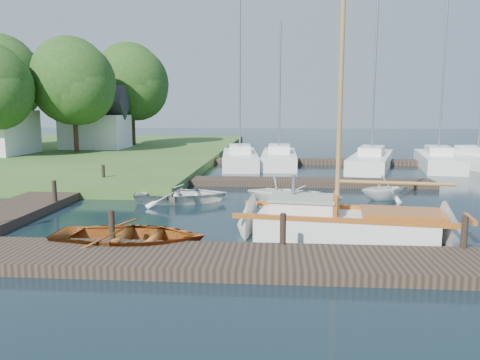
# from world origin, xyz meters

# --- Properties ---
(ground) EXTENTS (160.00, 160.00, 0.00)m
(ground) POSITION_xyz_m (0.00, 0.00, 0.00)
(ground) COLOR black
(ground) RESTS_ON ground
(near_dock) EXTENTS (18.00, 2.20, 0.30)m
(near_dock) POSITION_xyz_m (0.00, -6.00, 0.15)
(near_dock) COLOR black
(near_dock) RESTS_ON ground
(left_dock) EXTENTS (2.20, 18.00, 0.30)m
(left_dock) POSITION_xyz_m (-8.00, 2.00, 0.15)
(left_dock) COLOR black
(left_dock) RESTS_ON ground
(far_dock) EXTENTS (14.00, 1.60, 0.30)m
(far_dock) POSITION_xyz_m (2.00, 6.50, 0.15)
(far_dock) COLOR black
(far_dock) RESTS_ON ground
(pontoon) EXTENTS (30.00, 1.60, 0.30)m
(pontoon) POSITION_xyz_m (10.00, 16.00, 0.15)
(pontoon) COLOR black
(pontoon) RESTS_ON ground
(mooring_post_1) EXTENTS (0.16, 0.16, 0.80)m
(mooring_post_1) POSITION_xyz_m (-3.00, -5.00, 0.70)
(mooring_post_1) COLOR black
(mooring_post_1) RESTS_ON near_dock
(mooring_post_2) EXTENTS (0.16, 0.16, 0.80)m
(mooring_post_2) POSITION_xyz_m (1.50, -5.00, 0.70)
(mooring_post_2) COLOR black
(mooring_post_2) RESTS_ON near_dock
(mooring_post_3) EXTENTS (0.16, 0.16, 0.80)m
(mooring_post_3) POSITION_xyz_m (6.00, -5.00, 0.70)
(mooring_post_3) COLOR black
(mooring_post_3) RESTS_ON near_dock
(mooring_post_4) EXTENTS (0.16, 0.16, 0.80)m
(mooring_post_4) POSITION_xyz_m (-7.00, 0.00, 0.70)
(mooring_post_4) COLOR black
(mooring_post_4) RESTS_ON left_dock
(mooring_post_5) EXTENTS (0.16, 0.16, 0.80)m
(mooring_post_5) POSITION_xyz_m (-7.00, 5.00, 0.70)
(mooring_post_5) COLOR black
(mooring_post_5) RESTS_ON left_dock
(sailboat) EXTENTS (7.35, 2.88, 9.83)m
(sailboat) POSITION_xyz_m (3.45, -3.24, 0.34)
(sailboat) COLOR white
(sailboat) RESTS_ON ground
(dinghy) EXTENTS (4.13, 2.97, 0.85)m
(dinghy) POSITION_xyz_m (-2.63, -4.70, 0.43)
(dinghy) COLOR #963E1E
(dinghy) RESTS_ON ground
(tender_a) EXTENTS (4.10, 3.19, 0.78)m
(tender_a) POSITION_xyz_m (-2.53, 1.77, 0.39)
(tender_a) COLOR white
(tender_a) RESTS_ON ground
(tender_b) EXTENTS (2.39, 2.07, 1.25)m
(tender_b) POSITION_xyz_m (1.35, 1.75, 0.63)
(tender_b) COLOR white
(tender_b) RESTS_ON ground
(tender_c) EXTENTS (4.38, 3.91, 0.75)m
(tender_c) POSITION_xyz_m (2.28, 2.10, 0.37)
(tender_c) COLOR white
(tender_c) RESTS_ON ground
(tender_d) EXTENTS (2.74, 2.57, 1.15)m
(tender_d) POSITION_xyz_m (5.84, 2.96, 0.58)
(tender_d) COLOR white
(tender_d) RESTS_ON ground
(marina_boat_0) EXTENTS (2.97, 8.24, 11.73)m
(marina_boat_0) POSITION_xyz_m (-1.15, 14.41, 0.58)
(marina_boat_0) COLOR white
(marina_boat_0) RESTS_ON ground
(marina_boat_1) EXTENTS (2.26, 7.81, 9.43)m
(marina_boat_1) POSITION_xyz_m (1.47, 14.75, 0.56)
(marina_boat_1) COLOR white
(marina_boat_1) RESTS_ON ground
(marina_boat_3) EXTENTS (4.60, 9.19, 11.84)m
(marina_boat_3) POSITION_xyz_m (7.40, 13.79, 0.57)
(marina_boat_3) COLOR white
(marina_boat_3) RESTS_ON ground
(marina_boat_4) EXTENTS (3.59, 8.24, 11.33)m
(marina_boat_4) POSITION_xyz_m (11.71, 14.23, 0.57)
(marina_boat_4) COLOR white
(marina_boat_4) RESTS_ON ground
(marina_boat_5) EXTENTS (3.99, 8.86, 11.81)m
(marina_boat_5) POSITION_xyz_m (14.19, 14.28, 0.57)
(marina_boat_5) COLOR white
(marina_boat_5) RESTS_ON ground
(house_c) EXTENTS (5.25, 4.00, 5.28)m
(house_c) POSITION_xyz_m (-14.00, 22.00, 2.58)
(house_c) COLOR silver
(house_c) RESTS_ON shore
(tree_3) EXTENTS (6.41, 6.38, 8.74)m
(tree_3) POSITION_xyz_m (-14.00, 18.05, 5.81)
(tree_3) COLOR #332114
(tree_3) RESTS_ON shore
(tree_4) EXTENTS (7.01, 7.01, 9.66)m
(tree_4) POSITION_xyz_m (-22.00, 22.05, 6.37)
(tree_4) COLOR #332114
(tree_4) RESTS_ON shore
(tree_7) EXTENTS (6.83, 6.83, 9.38)m
(tree_7) POSITION_xyz_m (-12.00, 26.05, 6.20)
(tree_7) COLOR #332114
(tree_7) RESTS_ON shore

